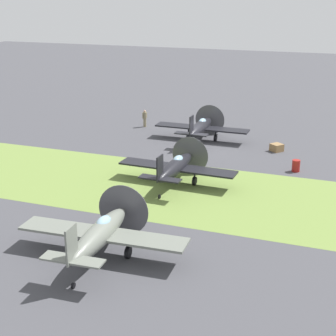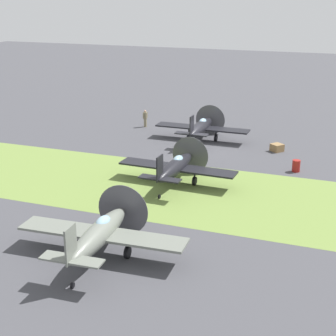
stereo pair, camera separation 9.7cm
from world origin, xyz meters
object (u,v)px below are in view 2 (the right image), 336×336
object	(u,v)px
airplane_lead	(201,127)
airplane_wingman	(176,167)
airplane_trail	(100,233)
supply_crate	(277,148)
fuel_drum	(296,166)
ground_crew_chief	(145,118)

from	to	relation	value
airplane_lead	airplane_wingman	size ratio (longest dim) A/B	1.01
airplane_wingman	airplane_trail	size ratio (longest dim) A/B	0.95
supply_crate	fuel_drum	bearing A→B (deg)	-65.16
ground_crew_chief	fuel_drum	xyz separation A→B (m)	(16.07, -8.65, -0.46)
airplane_lead	supply_crate	size ratio (longest dim) A/B	9.58
fuel_drum	airplane_trail	bearing A→B (deg)	-114.02
ground_crew_chief	supply_crate	size ratio (longest dim) A/B	1.92
airplane_trail	supply_crate	distance (m)	22.61
airplane_lead	ground_crew_chief	distance (m)	7.45
airplane_wingman	supply_crate	bearing A→B (deg)	64.55
ground_crew_chief	supply_crate	distance (m)	14.39
airplane_lead	airplane_trail	world-z (taller)	airplane_trail
supply_crate	airplane_lead	bearing A→B (deg)	172.97
ground_crew_chief	supply_crate	world-z (taller)	ground_crew_chief
airplane_wingman	airplane_trail	xyz separation A→B (m)	(-0.01, -11.42, 0.06)
airplane_lead	supply_crate	distance (m)	7.16
supply_crate	airplane_wingman	bearing A→B (deg)	-117.23
airplane_wingman	fuel_drum	size ratio (longest dim) A/B	9.53
airplane_trail	ground_crew_chief	bearing A→B (deg)	105.17
airplane_lead	ground_crew_chief	bearing A→B (deg)	155.97
airplane_trail	supply_crate	xyz separation A→B (m)	(5.42, 21.93, -1.02)
airplane_trail	supply_crate	bearing A→B (deg)	73.19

